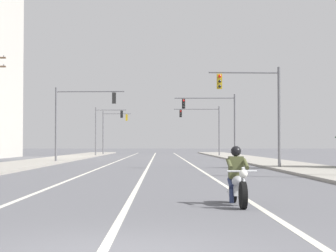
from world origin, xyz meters
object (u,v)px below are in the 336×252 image
(traffic_signal_far_right, at_px, (206,123))
(traffic_signal_far_left, at_px, (111,126))
(traffic_signal_near_left, at_px, (76,112))
(traffic_signal_mid_right, at_px, (217,116))
(motorcycle_with_rider, at_px, (237,182))
(traffic_signal_near_right, at_px, (259,102))
(traffic_signal_mid_left, at_px, (104,124))

(traffic_signal_far_right, xyz_separation_m, traffic_signal_far_left, (-12.59, 10.97, -0.11))
(traffic_signal_near_left, distance_m, traffic_signal_far_left, 35.01)
(traffic_signal_mid_right, relative_size, traffic_signal_far_right, 1.00)
(motorcycle_with_rider, bearing_deg, traffic_signal_near_right, 79.01)
(traffic_signal_near_right, distance_m, traffic_signal_far_right, 37.05)
(traffic_signal_near_left, relative_size, traffic_signal_far_left, 1.00)
(motorcycle_with_rider, relative_size, traffic_signal_mid_left, 0.35)
(motorcycle_with_rider, xyz_separation_m, traffic_signal_mid_left, (-8.94, 60.08, 3.45))
(traffic_signal_mid_left, bearing_deg, motorcycle_with_rider, -81.53)
(traffic_signal_near_left, bearing_deg, traffic_signal_far_left, 90.09)
(traffic_signal_far_right, height_order, traffic_signal_far_left, same)
(motorcycle_with_rider, bearing_deg, traffic_signal_mid_left, 98.47)
(motorcycle_with_rider, distance_m, traffic_signal_mid_left, 60.84)
(traffic_signal_near_left, xyz_separation_m, traffic_signal_far_left, (-0.06, 35.01, -0.11))
(traffic_signal_far_left, bearing_deg, traffic_signal_near_right, -74.91)
(traffic_signal_near_left, bearing_deg, traffic_signal_far_right, 62.47)
(traffic_signal_mid_left, relative_size, traffic_signal_far_right, 1.00)
(motorcycle_with_rider, xyz_separation_m, traffic_signal_mid_right, (3.43, 40.68, 3.56))
(traffic_signal_mid_left, bearing_deg, traffic_signal_far_right, -8.78)
(motorcycle_with_rider, relative_size, traffic_signal_mid_right, 0.35)
(traffic_signal_near_right, bearing_deg, traffic_signal_far_right, 90.56)
(traffic_signal_far_right, bearing_deg, traffic_signal_far_left, 138.94)
(traffic_signal_far_right, bearing_deg, motorcycle_with_rider, -93.68)
(traffic_signal_near_right, height_order, traffic_signal_far_right, same)
(traffic_signal_mid_right, relative_size, traffic_signal_far_left, 1.00)
(motorcycle_with_rider, height_order, traffic_signal_far_right, traffic_signal_far_right)
(motorcycle_with_rider, xyz_separation_m, traffic_signal_near_left, (-8.80, 34.08, 3.56))
(motorcycle_with_rider, distance_m, traffic_signal_far_left, 69.74)
(traffic_signal_near_left, distance_m, traffic_signal_mid_right, 13.90)
(traffic_signal_near_left, distance_m, traffic_signal_mid_left, 26.00)
(traffic_signal_mid_right, bearing_deg, traffic_signal_far_left, 113.39)
(traffic_signal_mid_right, height_order, traffic_signal_far_left, same)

